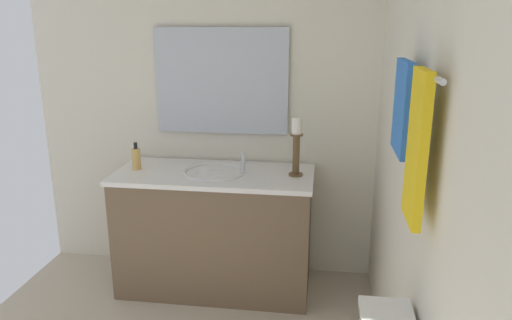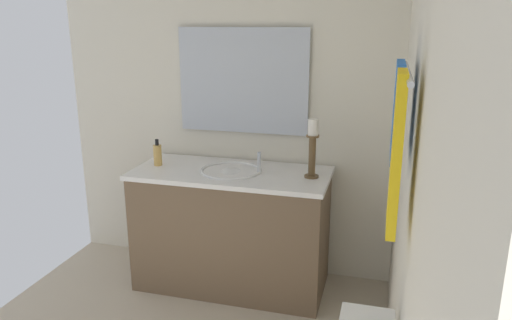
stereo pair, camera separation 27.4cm
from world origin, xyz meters
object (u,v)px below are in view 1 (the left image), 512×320
at_px(vanity_cabinet, 215,230).
at_px(mirror, 221,81).
at_px(towel_near_vanity, 402,107).
at_px(candle_holder_tall, 296,145).
at_px(soap_bottle, 136,158).
at_px(towel_center, 417,148).
at_px(towel_bar, 419,70).
at_px(sink_basin, 214,178).

bearing_deg(vanity_cabinet, mirror, 179.99).
xyz_separation_m(vanity_cabinet, towel_near_vanity, (0.97, 0.99, 1.02)).
height_order(candle_holder_tall, soap_bottle, candle_holder_tall).
relative_size(vanity_cabinet, towel_center, 2.55).
bearing_deg(candle_holder_tall, towel_near_vanity, 25.30).
distance_m(vanity_cabinet, towel_center, 1.91).
distance_m(vanity_cabinet, soap_bottle, 0.71).
height_order(towel_bar, towel_near_vanity, towel_near_vanity).
xyz_separation_m(vanity_cabinet, mirror, (-0.28, 0.00, 0.96)).
bearing_deg(vanity_cabinet, sink_basin, 90.00).
xyz_separation_m(mirror, towel_bar, (1.43, 1.01, 0.22)).
bearing_deg(soap_bottle, sink_basin, 90.14).
height_order(mirror, towel_bar, mirror).
bearing_deg(towel_near_vanity, towel_center, 0.00).
xyz_separation_m(vanity_cabinet, sink_basin, (-0.00, 0.00, 0.37)).
bearing_deg(sink_basin, candle_holder_tall, 91.17).
xyz_separation_m(sink_basin, candle_holder_tall, (-0.01, 0.52, 0.24)).
bearing_deg(candle_holder_tall, towel_bar, 22.52).
height_order(mirror, soap_bottle, mirror).
xyz_separation_m(soap_bottle, towel_center, (1.33, 1.51, 0.47)).
distance_m(candle_holder_tall, towel_center, 1.47).
xyz_separation_m(vanity_cabinet, towel_center, (1.34, 0.99, 0.95)).
bearing_deg(towel_bar, towel_near_vanity, -174.33).
bearing_deg(towel_bar, candle_holder_tall, -157.48).
relative_size(vanity_cabinet, sink_basin, 3.21).
distance_m(mirror, candle_holder_tall, 0.69).
relative_size(mirror, towel_near_vanity, 2.46).
bearing_deg(vanity_cabinet, soap_bottle, -89.86).
xyz_separation_m(vanity_cabinet, candle_holder_tall, (-0.01, 0.53, 0.61)).
bearing_deg(sink_basin, soap_bottle, -89.86).
relative_size(towel_bar, towel_center, 1.43).
bearing_deg(towel_center, sink_basin, -143.46).
height_order(vanity_cabinet, towel_bar, towel_bar).
relative_size(sink_basin, soap_bottle, 2.23).
relative_size(vanity_cabinet, towel_bar, 1.78).
xyz_separation_m(towel_near_vanity, towel_center, (0.36, 0.00, -0.07)).
relative_size(towel_bar, towel_near_vanity, 1.98).
distance_m(candle_holder_tall, soap_bottle, 1.05).
bearing_deg(mirror, towel_near_vanity, 38.33).
bearing_deg(candle_holder_tall, soap_bottle, -89.34).
xyz_separation_m(sink_basin, mirror, (-0.28, -0.00, 0.59)).
height_order(sink_basin, soap_bottle, soap_bottle).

